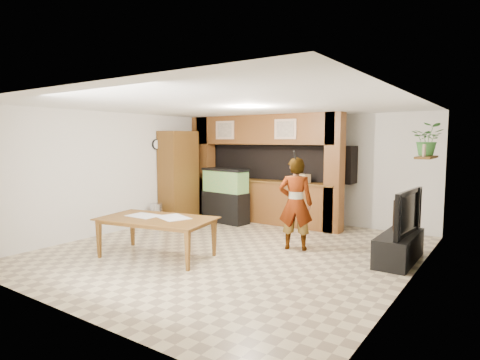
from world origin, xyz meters
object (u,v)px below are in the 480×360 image
Objects in this scene: television at (400,212)px; person at (296,204)px; pantry_cabinet at (179,176)px; aquarium at (225,196)px; dining_table at (156,238)px.

person reaches higher than television.
pantry_cabinet is 1.68× the size of aquarium.
person is at bearing -11.56° from pantry_cabinet.
aquarium is 4.37m from television.
aquarium reaches higher than television.
dining_table is (1.87, -2.56, -0.77)m from pantry_cabinet.
dining_table is at bearing -53.92° from pantry_cabinet.
aquarium is 0.68× the size of dining_table.
pantry_cabinet reaches higher than television.
television is at bearing -5.96° from aquarium.
dining_table is at bearing 124.92° from television.
dining_table is at bearing 25.79° from person.
television is 1.78m from person.
television is at bearing 20.16° from dining_table.
television is 0.66× the size of dining_table.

